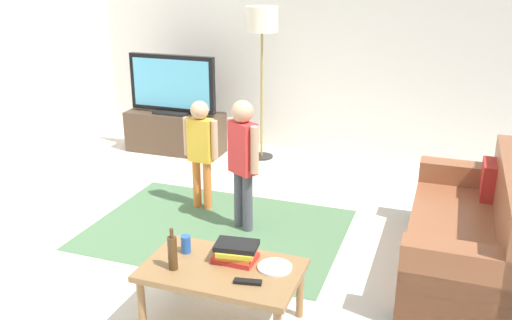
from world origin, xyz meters
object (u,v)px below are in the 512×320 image
at_px(floor_lamp, 262,28).
at_px(bottle, 173,252).
at_px(child_center, 243,154).
at_px(coffee_table, 222,274).
at_px(tv_stand, 175,133).
at_px(child_near_tv, 201,145).
at_px(book_stack, 236,252).
at_px(soda_can, 186,244).
at_px(tv, 172,85).
at_px(tv_remote, 248,282).
at_px(couch, 476,238).
at_px(plate, 275,267).

height_order(floor_lamp, bottle, floor_lamp).
bearing_deg(child_center, coffee_table, -74.57).
height_order(tv_stand, child_near_tv, child_near_tv).
relative_size(child_center, book_stack, 3.99).
bearing_deg(child_near_tv, book_stack, -57.93).
xyz_separation_m(book_stack, soda_can, (-0.35, -0.01, -0.00)).
distance_m(tv_stand, tv, 0.60).
xyz_separation_m(tv_stand, soda_can, (1.63, -2.98, 0.24)).
distance_m(child_near_tv, tv_remote, 2.10).
bearing_deg(tv_remote, couch, 34.98).
xyz_separation_m(tv, book_stack, (1.99, -2.94, -0.37)).
height_order(tv_remote, soda_can, soda_can).
distance_m(book_stack, bottle, 0.41).
bearing_deg(book_stack, tv_remote, -54.53).
bearing_deg(child_center, tv, 132.56).
bearing_deg(coffee_table, child_near_tv, 118.83).
bearing_deg(bottle, child_center, 93.67).
relative_size(floor_lamp, plate, 8.09).
relative_size(tv_stand, soda_can, 10.00).
bearing_deg(tv_remote, tv, 113.40).
xyz_separation_m(coffee_table, bottle, (-0.28, -0.12, 0.16)).
height_order(tv, bottle, tv).
height_order(tv_stand, soda_can, soda_can).
height_order(floor_lamp, book_stack, floor_lamp).
relative_size(floor_lamp, child_near_tv, 1.69).
bearing_deg(floor_lamp, coffee_table, -75.22).
relative_size(coffee_table, book_stack, 3.42).
xyz_separation_m(child_center, tv_remote, (0.59, -1.48, -0.27)).
distance_m(coffee_table, tv_remote, 0.26).
height_order(book_stack, tv_remote, book_stack).
height_order(soda_can, plate, soda_can).
bearing_deg(coffee_table, child_center, 105.43).
bearing_deg(tv_stand, plate, -52.88).
relative_size(child_near_tv, plate, 4.79).
relative_size(floor_lamp, bottle, 6.35).
height_order(couch, tv_remote, couch).
height_order(floor_lamp, child_near_tv, floor_lamp).
height_order(tv, coffee_table, tv).
relative_size(bottle, plate, 1.27).
distance_m(tv_stand, child_near_tv, 1.80).
height_order(tv, floor_lamp, floor_lamp).
xyz_separation_m(tv_stand, child_center, (1.56, -1.72, 0.46)).
bearing_deg(coffee_table, book_stack, 64.38).
bearing_deg(coffee_table, soda_can, 161.57).
bearing_deg(floor_lamp, soda_can, -80.00).
height_order(child_near_tv, tv_remote, child_near_tv).
distance_m(tv_remote, soda_can, 0.57).
distance_m(tv_stand, couch, 3.93).
bearing_deg(plate, tv_remote, -114.50).
bearing_deg(bottle, tv_stand, 117.34).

